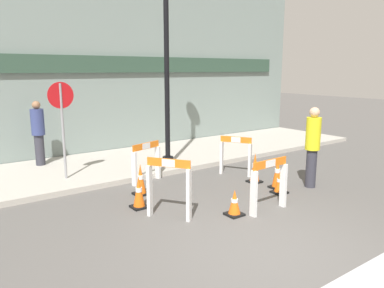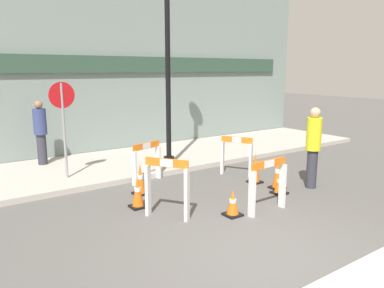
{
  "view_description": "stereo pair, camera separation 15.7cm",
  "coord_description": "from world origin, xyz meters",
  "px_view_note": "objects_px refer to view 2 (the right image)",
  "views": [
    {
      "loc": [
        -3.82,
        -3.23,
        2.64
      ],
      "look_at": [
        1.03,
        3.42,
        1.0
      ],
      "focal_mm": 35.0,
      "sensor_mm": 36.0,
      "label": 1
    },
    {
      "loc": [
        -3.69,
        -3.32,
        2.64
      ],
      "look_at": [
        1.03,
        3.42,
        1.0
      ],
      "focal_mm": 35.0,
      "sensor_mm": 36.0,
      "label": 2
    }
  ],
  "objects_px": {
    "streetlamp_post": "(167,12)",
    "stop_sign": "(63,114)",
    "person_worker": "(313,145)",
    "person_pedestrian": "(40,130)"
  },
  "relations": [
    {
      "from": "person_worker",
      "to": "person_pedestrian",
      "type": "bearing_deg",
      "value": -21.97
    },
    {
      "from": "stop_sign",
      "to": "person_worker",
      "type": "bearing_deg",
      "value": 137.41
    },
    {
      "from": "stop_sign",
      "to": "person_pedestrian",
      "type": "relative_size",
      "value": 1.31
    },
    {
      "from": "streetlamp_post",
      "to": "stop_sign",
      "type": "relative_size",
      "value": 2.75
    },
    {
      "from": "person_worker",
      "to": "streetlamp_post",
      "type": "bearing_deg",
      "value": -32.96
    },
    {
      "from": "streetlamp_post",
      "to": "person_worker",
      "type": "height_order",
      "value": "streetlamp_post"
    },
    {
      "from": "stop_sign",
      "to": "person_pedestrian",
      "type": "xyz_separation_m",
      "value": [
        -0.15,
        1.66,
        -0.58
      ]
    },
    {
      "from": "person_worker",
      "to": "person_pedestrian",
      "type": "relative_size",
      "value": 1.07
    },
    {
      "from": "person_pedestrian",
      "to": "stop_sign",
      "type": "bearing_deg",
      "value": 89.77
    },
    {
      "from": "person_worker",
      "to": "stop_sign",
      "type": "bearing_deg",
      "value": -11.97
    }
  ]
}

